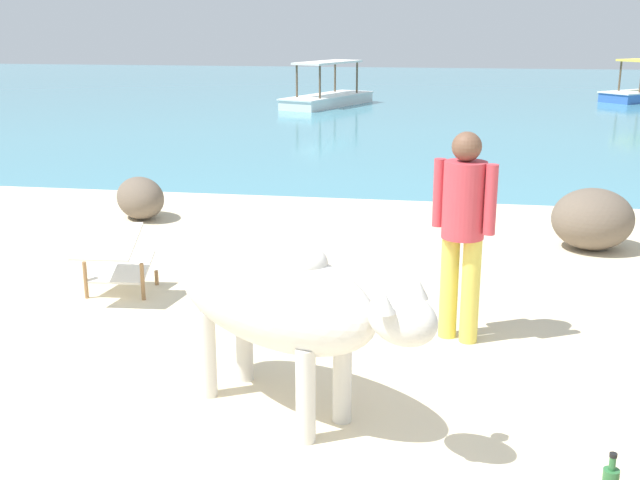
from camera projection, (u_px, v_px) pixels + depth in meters
name	position (u px, v px, depth m)	size (l,w,h in m)	color
sand_beach	(225.00, 478.00, 4.31)	(18.00, 14.00, 0.04)	beige
water_surface	(417.00, 100.00, 25.21)	(60.00, 36.00, 0.03)	teal
cow	(278.00, 299.00, 4.81)	(1.92, 1.44, 1.14)	beige
deck_chair_near	(114.00, 256.00, 6.96)	(0.60, 0.81, 0.68)	olive
person_standing	(463.00, 221.00, 5.89)	(0.47, 0.32, 1.62)	#DBC64C
shore_rock_large	(593.00, 219.00, 8.48)	(0.88, 0.84, 0.66)	#6B5B4C
shore_rock_small	(140.00, 198.00, 9.81)	(0.76, 0.54, 0.53)	#6B5B4C
boat_white	(328.00, 96.00, 23.22)	(2.44, 3.84, 1.29)	white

